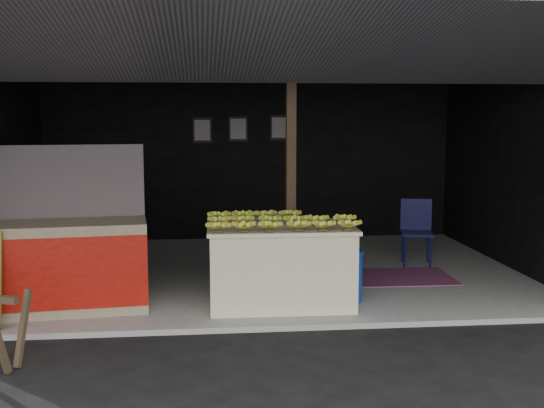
{
  "coord_description": "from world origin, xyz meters",
  "views": [
    {
      "loc": [
        -0.82,
        -6.6,
        2.18
      ],
      "look_at": [
        0.02,
        1.52,
        1.1
      ],
      "focal_mm": 45.0,
      "sensor_mm": 36.0,
      "label": 1
    }
  ],
  "objects": [
    {
      "name": "ground",
      "position": [
        0.0,
        0.0,
        0.0
      ],
      "size": [
        80.0,
        80.0,
        0.0
      ],
      "primitive_type": "plane",
      "color": "black",
      "rests_on": "ground"
    },
    {
      "name": "concrete_slab",
      "position": [
        0.0,
        2.5,
        0.03
      ],
      "size": [
        7.0,
        5.0,
        0.06
      ],
      "primitive_type": "cube",
      "color": "gray",
      "rests_on": "ground"
    },
    {
      "name": "shophouse",
      "position": [
        0.0,
        2.82,
        2.1
      ],
      "size": [
        7.4,
        7.29,
        3.02
      ],
      "color": "black",
      "rests_on": "ground"
    },
    {
      "name": "banana_table",
      "position": [
        0.04,
        0.78,
        0.51
      ],
      "size": [
        1.64,
        1.03,
        0.9
      ],
      "rotation": [
        0.0,
        0.0,
        -0.02
      ],
      "color": "silver",
      "rests_on": "concrete_slab"
    },
    {
      "name": "banana_pile",
      "position": [
        0.04,
        0.78,
        1.04
      ],
      "size": [
        1.52,
        0.93,
        0.18
      ],
      "primitive_type": null,
      "rotation": [
        0.0,
        0.0,
        -0.02
      ],
      "color": "yellow",
      "rests_on": "banana_table"
    },
    {
      "name": "white_crate",
      "position": [
        -0.07,
        1.57,
        0.51
      ],
      "size": [
        0.81,
        0.56,
        0.9
      ],
      "rotation": [
        0.0,
        0.0,
        -0.0
      ],
      "color": "white",
      "rests_on": "concrete_slab"
    },
    {
      "name": "neighbor_stall",
      "position": [
        -2.3,
        0.83,
        0.59
      ],
      "size": [
        1.8,
        0.96,
        1.78
      ],
      "rotation": [
        0.0,
        0.0,
        0.11
      ],
      "color": "#998466",
      "rests_on": "concrete_slab"
    },
    {
      "name": "water_barrel",
      "position": [
        0.8,
        0.87,
        0.34
      ],
      "size": [
        0.38,
        0.38,
        0.55
      ],
      "primitive_type": "cylinder",
      "color": "#0D3894",
      "rests_on": "concrete_slab"
    },
    {
      "name": "plastic_chair",
      "position": [
        2.2,
        2.66,
        0.6
      ],
      "size": [
        0.52,
        0.52,
        0.92
      ],
      "rotation": [
        0.0,
        0.0,
        -0.21
      ],
      "color": "black",
      "rests_on": "concrete_slab"
    },
    {
      "name": "magenta_rug",
      "position": [
        1.67,
        1.9,
        0.07
      ],
      "size": [
        1.52,
        1.02,
        0.01
      ],
      "primitive_type": "cube",
      "rotation": [
        0.0,
        0.0,
        -0.02
      ],
      "color": "#6A174F",
      "rests_on": "concrete_slab"
    },
    {
      "name": "picture_frames",
      "position": [
        -0.17,
        4.89,
        1.93
      ],
      "size": [
        1.62,
        0.04,
        0.46
      ],
      "color": "black",
      "rests_on": "shophouse"
    }
  ]
}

